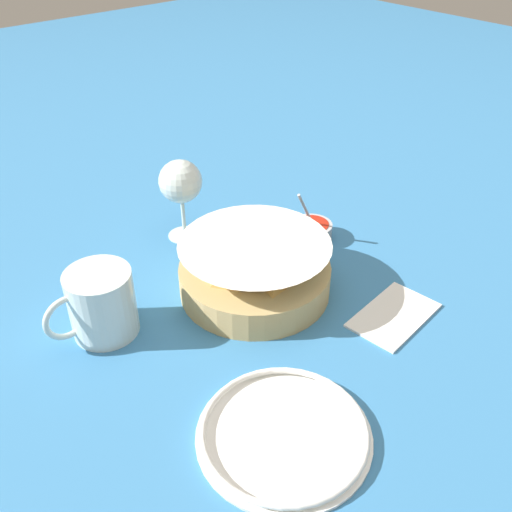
% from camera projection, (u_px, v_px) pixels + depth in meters
% --- Properties ---
extents(ground_plane, '(4.00, 4.00, 0.00)m').
position_uv_depth(ground_plane, '(237.00, 300.00, 0.90)').
color(ground_plane, teal).
extents(food_basket, '(0.24, 0.24, 0.09)m').
position_uv_depth(food_basket, '(257.00, 271.00, 0.89)').
color(food_basket, tan).
rests_on(food_basket, ground_plane).
extents(sauce_cup, '(0.08, 0.07, 0.10)m').
position_uv_depth(sauce_cup, '(311.00, 230.00, 1.03)').
color(sauce_cup, '#B7B7BC').
rests_on(sauce_cup, ground_plane).
extents(wine_glass, '(0.08, 0.08, 0.15)m').
position_uv_depth(wine_glass, '(181.00, 184.00, 0.99)').
color(wine_glass, silver).
rests_on(wine_glass, ground_plane).
extents(beer_mug, '(0.14, 0.10, 0.10)m').
position_uv_depth(beer_mug, '(101.00, 306.00, 0.81)').
color(beer_mug, silver).
rests_on(beer_mug, ground_plane).
extents(side_plate, '(0.21, 0.21, 0.01)m').
position_uv_depth(side_plate, '(284.00, 433.00, 0.68)').
color(side_plate, white).
rests_on(side_plate, ground_plane).
extents(napkin, '(0.15, 0.10, 0.01)m').
position_uv_depth(napkin, '(394.00, 314.00, 0.86)').
color(napkin, white).
rests_on(napkin, ground_plane).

